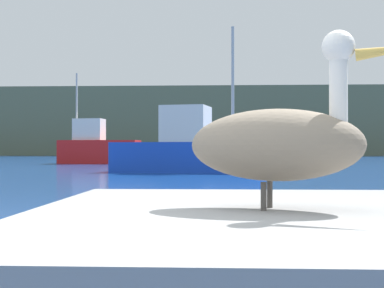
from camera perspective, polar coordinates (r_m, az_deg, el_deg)
The scene contains 5 objects.
hillside_backdrop at distance 81.45m, azimuth 2.19°, elevation 2.22°, with size 140.00×13.16×9.72m, color #5B664C.
pier_dock at distance 2.90m, azimuth 8.72°, elevation -12.73°, with size 2.51×2.79×0.60m, color gray.
pelican at distance 2.83m, azimuth 9.11°, elevation 0.36°, with size 1.26×0.68×0.90m.
fishing_boat_red at distance 35.09m, azimuth -9.86°, elevation -0.35°, with size 5.19×2.16×5.78m.
fishing_boat_blue at distance 21.50m, azimuth -0.46°, elevation -0.54°, with size 6.20×2.93×5.67m.
Camera 1 is at (0.72, -2.41, 0.91)m, focal length 51.05 mm.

